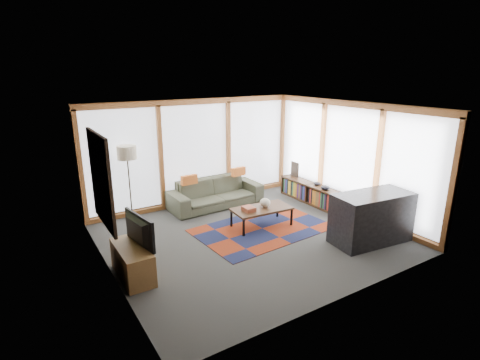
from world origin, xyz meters
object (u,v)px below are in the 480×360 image
bookshelf (310,193)px  television (134,231)px  floor_lamp (129,183)px  coffee_table (262,217)px  sofa (216,193)px  tv_console (133,262)px  bar_counter (372,218)px

bookshelf → television: 4.99m
floor_lamp → coffee_table: bearing=-40.7°
floor_lamp → bookshelf: bearing=-17.8°
sofa → tv_console: bearing=-142.6°
sofa → television: television is taller
floor_lamp → tv_console: (-0.72, -2.49, -0.58)m
sofa → floor_lamp: (-2.01, 0.29, 0.50)m
bookshelf → television: (-4.83, -1.15, 0.54)m
tv_console → bar_counter: bearing=-15.1°
floor_lamp → tv_console: size_ratio=1.59×
bookshelf → floor_lamp: bearing=162.2°
coffee_table → television: (-2.89, -0.56, 0.58)m
television → bar_counter: television is taller
tv_console → television: (0.07, -0.00, 0.53)m
bookshelf → tv_console: size_ratio=1.86×
tv_console → floor_lamp: bearing=73.8°
sofa → tv_console: size_ratio=2.19×
floor_lamp → bar_counter: bearing=-45.2°
sofa → bar_counter: (1.62, -3.37, 0.15)m
coffee_table → bookshelf: bearing=16.9°
tv_console → bar_counter: bar_counter is taller
floor_lamp → bookshelf: floor_lamp is taller
sofa → bar_counter: bearing=-65.7°
television → tv_console: bearing=77.1°
sofa → bar_counter: 3.74m
sofa → floor_lamp: 2.09m
sofa → tv_console: (-2.73, -2.20, -0.07)m
bar_counter → floor_lamp: bearing=141.5°
coffee_table → television: 3.00m
floor_lamp → tv_console: bearing=-106.2°
coffee_table → bar_counter: size_ratio=0.81×
bookshelf → bar_counter: size_ratio=1.27×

